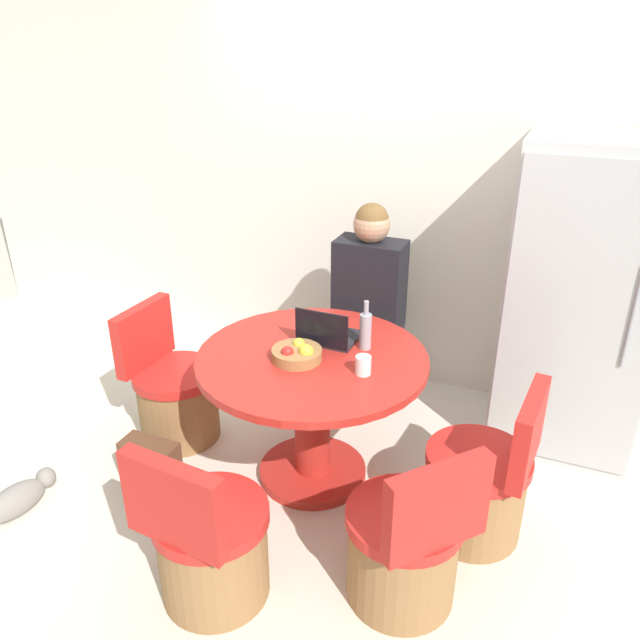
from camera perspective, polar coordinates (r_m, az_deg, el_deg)
ground_plane at (r=3.35m, az=-0.55°, el=-15.71°), size 12.00×12.00×0.00m
wall_back at (r=3.95m, az=7.71°, el=11.94°), size 7.00×0.06×2.60m
refrigerator at (r=3.61m, az=22.74°, el=1.52°), size 0.76×0.64×1.73m
dining_table at (r=3.18m, az=-0.71°, el=-6.84°), size 1.15×1.15×0.73m
chair_left_side at (r=3.72m, az=-13.13°, el=-6.78°), size 0.48×0.48×0.80m
chair_right_side at (r=3.08m, az=14.39°, el=-14.50°), size 0.49×0.48×0.80m
chair_near_right_corner at (r=2.73m, az=7.82°, el=-19.98°), size 0.55×0.55×0.80m
chair_near_camera at (r=2.75m, az=-10.05°, el=-19.68°), size 0.48×0.49×0.80m
person_seated at (r=3.73m, az=4.70°, el=1.87°), size 0.40×0.37×1.31m
laptop at (r=3.19m, az=0.72°, el=-1.33°), size 0.28×0.25×0.20m
fruit_bowl at (r=3.02m, az=-2.10°, el=-3.07°), size 0.24×0.24×0.09m
coffee_cup at (r=2.90m, az=3.97°, el=-4.15°), size 0.07×0.07×0.09m
bottle at (r=3.10m, az=4.18°, el=-0.93°), size 0.06×0.06×0.26m
cat at (r=3.53m, az=-25.90°, el=-14.47°), size 0.19×0.43×0.16m
handbag at (r=3.45m, az=-15.19°, el=-12.56°), size 0.30×0.14×0.26m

